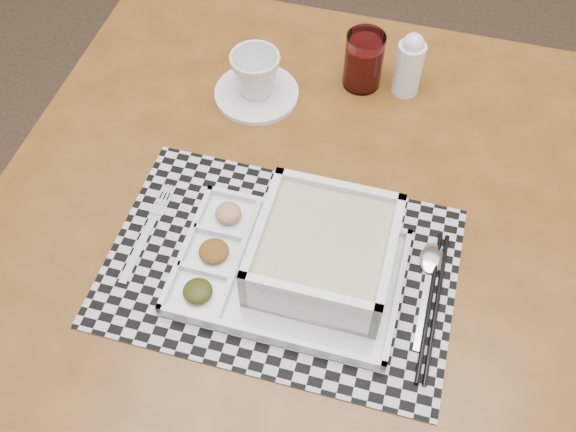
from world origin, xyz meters
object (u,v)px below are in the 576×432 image
object	(u,v)px
juice_glass	(363,62)
creamer_bottle	(409,65)
serving_tray	(313,257)
dining_table	(298,229)
cup	(256,74)

from	to	relation	value
juice_glass	creamer_bottle	size ratio (longest dim) A/B	0.85
creamer_bottle	serving_tray	bearing A→B (deg)	-97.02
serving_tray	juice_glass	size ratio (longest dim) A/B	3.15
dining_table	cup	bearing A→B (deg)	124.73
dining_table	creamer_bottle	xyz separation A→B (m)	(0.11, 0.30, 0.13)
serving_tray	creamer_bottle	bearing A→B (deg)	82.98
dining_table	cup	world-z (taller)	cup
serving_tray	dining_table	bearing A→B (deg)	116.56
cup	creamer_bottle	world-z (taller)	creamer_bottle
cup	juice_glass	size ratio (longest dim) A/B	0.83
serving_tray	creamer_bottle	xyz separation A→B (m)	(0.05, 0.41, 0.02)
cup	creamer_bottle	distance (m)	0.26
cup	juice_glass	world-z (taller)	juice_glass
juice_glass	creamer_bottle	world-z (taller)	creamer_bottle
serving_tray	juice_glass	bearing A→B (deg)	93.96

